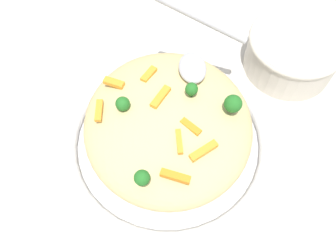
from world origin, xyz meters
TOP-DOWN VIEW (x-y plane):
  - ground_plane at (0.00, 0.00)m, footprint 2.40×2.40m
  - serving_bowl at (0.00, 0.00)m, footprint 0.32×0.32m
  - pasta_mound at (0.00, 0.00)m, footprint 0.26×0.25m
  - carrot_piece_0 at (-0.02, -0.01)m, footprint 0.04×0.03m
  - carrot_piece_1 at (0.05, 0.01)m, footprint 0.03×0.01m
  - carrot_piece_2 at (-0.05, -0.07)m, footprint 0.02×0.03m
  - carrot_piece_3 at (0.07, 0.04)m, footprint 0.03×0.04m
  - carrot_piece_4 at (0.03, 0.03)m, footprint 0.03×0.03m
  - carrot_piece_5 at (-0.01, -0.09)m, footprint 0.03×0.01m
  - carrot_piece_6 at (-0.06, -0.02)m, footprint 0.03×0.03m
  - carrot_piece_7 at (0.10, 0.00)m, footprint 0.02×0.04m
  - broccoli_floret_0 at (-0.02, 0.03)m, footprint 0.02×0.02m
  - broccoli_floret_1 at (-0.01, -0.06)m, footprint 0.02×0.02m
  - broccoli_floret_2 at (0.10, -0.04)m, footprint 0.02×0.02m
  - broccoli_floret_3 at (0.01, 0.09)m, footprint 0.02×0.02m
  - serving_spoon at (-0.09, 0.05)m, footprint 0.12×0.14m
  - companion_bowl at (-0.15, 0.24)m, footprint 0.17×0.17m

SIDE VIEW (x-z plane):
  - ground_plane at x=0.00m, z-range 0.00..0.00m
  - serving_bowl at x=0.00m, z-range 0.00..0.04m
  - companion_bowl at x=-0.15m, z-range 0.00..0.08m
  - pasta_mound at x=0.00m, z-range 0.04..0.12m
  - carrot_piece_5 at x=-0.01m, z-range 0.11..0.12m
  - carrot_piece_2 at x=-0.05m, z-range 0.11..0.12m
  - carrot_piece_3 at x=0.07m, z-range 0.11..0.12m
  - carrot_piece_7 at x=0.10m, z-range 0.11..0.12m
  - carrot_piece_6 at x=-0.06m, z-range 0.11..0.12m
  - carrot_piece_4 at x=0.03m, z-range 0.11..0.12m
  - carrot_piece_1 at x=0.05m, z-range 0.12..0.12m
  - carrot_piece_0 at x=-0.02m, z-range 0.12..0.12m
  - broccoli_floret_2 at x=0.10m, z-range 0.11..0.13m
  - broccoli_floret_1 at x=-0.01m, z-range 0.11..0.13m
  - broccoli_floret_3 at x=0.01m, z-range 0.11..0.14m
  - broccoli_floret_0 at x=-0.02m, z-range 0.12..0.14m
  - serving_spoon at x=-0.09m, z-range 0.10..0.17m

